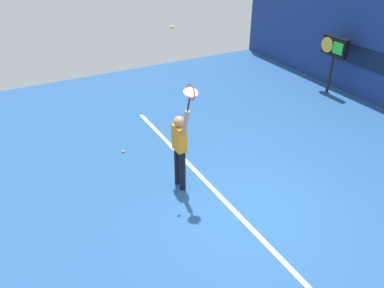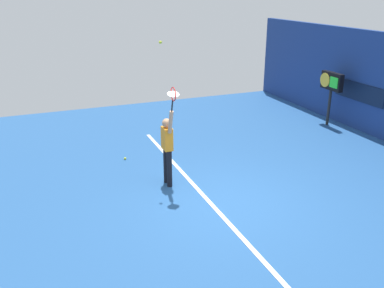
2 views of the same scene
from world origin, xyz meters
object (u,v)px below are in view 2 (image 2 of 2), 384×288
scoreboard_clock (331,84)px  spare_ball (125,158)px  tennis_racket (173,95)px  tennis_ball (160,42)px  tennis_player (167,146)px

scoreboard_clock → spare_ball: 7.53m
tennis_racket → scoreboard_clock: (-2.90, 6.75, -0.90)m
tennis_ball → spare_ball: size_ratio=1.00×
tennis_player → tennis_racket: (0.49, -0.00, 1.35)m
tennis_player → spare_ball: bearing=-162.0°
tennis_racket → tennis_ball: size_ratio=9.21×
scoreboard_clock → spare_ball: size_ratio=27.30×
tennis_player → scoreboard_clock: (-2.41, 6.75, 0.45)m
tennis_racket → tennis_ball: (-0.51, -0.10, 1.08)m
tennis_racket → spare_ball: 3.41m
tennis_player → tennis_racket: size_ratio=3.16×
spare_ball → scoreboard_clock: bearing=93.8°
tennis_racket → spare_ball: tennis_racket is taller
tennis_player → spare_ball: 2.25m
tennis_ball → spare_ball: (-1.91, -0.53, -3.40)m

